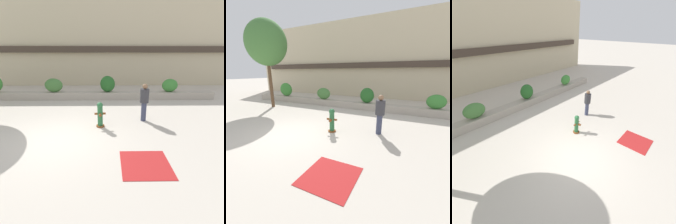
# 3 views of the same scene
# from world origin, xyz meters

# --- Properties ---
(ground_plane) EXTENTS (120.00, 120.00, 0.00)m
(ground_plane) POSITION_xyz_m (0.00, 0.00, 0.00)
(ground_plane) COLOR beige
(building_facade) EXTENTS (30.00, 1.36, 8.00)m
(building_facade) POSITION_xyz_m (0.00, 11.98, 3.99)
(building_facade) COLOR beige
(building_facade) RESTS_ON ground
(planter_wall_low) EXTENTS (18.00, 0.70, 0.50)m
(planter_wall_low) POSITION_xyz_m (0.00, 6.00, 0.25)
(planter_wall_low) COLOR #ADA393
(planter_wall_low) RESTS_ON ground
(hedge_bush_1) EXTENTS (1.20, 0.58, 0.92)m
(hedge_bush_1) POSITION_xyz_m (-1.85, 6.00, 0.96)
(hedge_bush_1) COLOR #427538
(hedge_bush_1) RESTS_ON planter_wall_low
(hedge_bush_2) EXTENTS (0.99, 0.70, 1.08)m
(hedge_bush_2) POSITION_xyz_m (1.78, 6.00, 1.04)
(hedge_bush_2) COLOR #235B23
(hedge_bush_2) RESTS_ON planter_wall_low
(hedge_bush_3) EXTENTS (1.06, 0.58, 0.87)m
(hedge_bush_3) POSITION_xyz_m (6.02, 6.00, 0.94)
(hedge_bush_3) COLOR #387F33
(hedge_bush_3) RESTS_ON planter_wall_low
(fire_hydrant) EXTENTS (0.48, 0.45, 1.08)m
(fire_hydrant) POSITION_xyz_m (1.50, 1.18, 0.55)
(fire_hydrant) COLOR brown
(fire_hydrant) RESTS_ON ground
(pedestrian) EXTENTS (0.48, 0.48, 1.73)m
(pedestrian) POSITION_xyz_m (3.48, 1.87, 0.99)
(pedestrian) COLOR #383D56
(pedestrian) RESTS_ON ground
(tactile_warning_pad) EXTENTS (1.39, 1.39, 0.01)m
(tactile_warning_pad) POSITION_xyz_m (2.91, -1.56, 0.01)
(tactile_warning_pad) COLOR #B22323
(tactile_warning_pad) RESTS_ON ground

